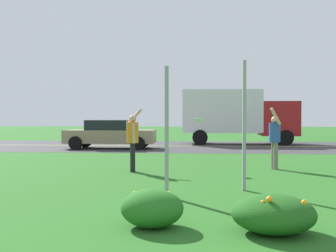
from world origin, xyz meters
name	(u,v)px	position (x,y,z in m)	size (l,w,h in m)	color
ground_plane	(212,170)	(0.00, 10.23, 0.00)	(120.00, 120.00, 0.00)	#26601E
highway_strip	(205,146)	(0.00, 20.46, 0.00)	(120.00, 9.08, 0.01)	#38383A
highway_center_stripe	(205,146)	(0.00, 20.46, 0.01)	(120.00, 0.16, 0.00)	yellow
daylily_clump_mid_right	(273,214)	(0.61, 3.78, 0.26)	(1.14, 1.01, 0.56)	#1E5619
daylily_clump_mid_left	(152,208)	(-1.06, 3.95, 0.27)	(0.90, 0.80, 0.55)	#23661E
sign_post_near_path	(167,132)	(-1.02, 6.18, 1.29)	(0.07, 0.10, 2.58)	#93969B
sign_post_by_roadside	(244,126)	(0.58, 6.99, 1.40)	(0.07, 0.10, 2.79)	#93969B
person_thrower_orange_shirt	(133,138)	(-2.29, 9.78, 0.99)	(0.45, 0.54, 1.85)	orange
person_catcher_blue_shirt	(275,137)	(1.92, 10.67, 0.97)	(0.36, 0.53, 1.87)	#2D4C9E
frisbee_white	(199,120)	(-0.37, 10.27, 1.51)	(0.27, 0.25, 0.15)	white
car_tan_center_left	(110,134)	(-4.86, 18.42, 0.74)	(4.50, 2.00, 1.45)	#937F60
box_truck_red	(237,114)	(1.91, 22.51, 1.80)	(6.70, 2.46, 3.20)	maroon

